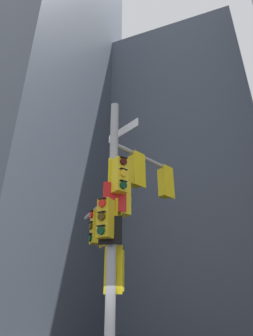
{
  "coord_description": "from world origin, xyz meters",
  "views": [
    {
      "loc": [
        2.89,
        -6.66,
        2.07
      ],
      "look_at": [
        0.35,
        0.14,
        5.64
      ],
      "focal_mm": 30.07,
      "sensor_mm": 36.0,
      "label": 1
    }
  ],
  "objects": [
    {
      "name": "signal_pole_assembly",
      "position": [
        0.08,
        0.39,
        4.45
      ],
      "size": [
        3.11,
        2.89,
        7.9
      ],
      "color": "#9EA0A3",
      "rests_on": "ground"
    },
    {
      "name": "building_mid_block",
      "position": [
        -2.31,
        25.76,
        16.53
      ],
      "size": [
        17.92,
        17.92,
        33.05
      ],
      "primitive_type": "cube",
      "color": "#4C5460",
      "rests_on": "ground"
    },
    {
      "name": "building_tower_left",
      "position": [
        -15.96,
        11.83,
        23.76
      ],
      "size": [
        16.27,
        16.27,
        47.52
      ],
      "primitive_type": "cube",
      "color": "#4C5460",
      "rests_on": "ground"
    }
  ]
}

